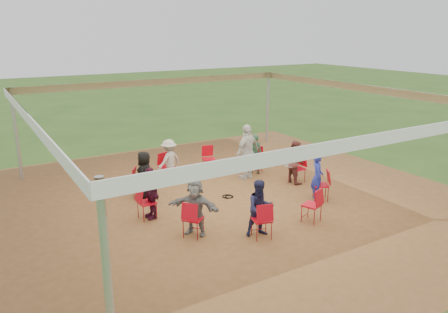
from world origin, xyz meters
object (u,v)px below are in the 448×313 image
chair_4 (141,183)px  cable_coil (228,196)px  person_seated_5 (195,207)px  person_seated_6 (260,208)px  chair_2 (209,159)px  person_seated_0 (295,162)px  chair_8 (312,205)px  chair_3 (167,167)px  person_seated_3 (145,175)px  chair_9 (321,185)px  person_seated_1 (255,154)px  laptop (291,164)px  chair_1 (256,160)px  person_seated_7 (317,177)px  standing_person (247,152)px  chair_5 (147,203)px  chair_0 (297,169)px  person_seated_2 (169,160)px  person_seated_4 (151,193)px  chair_7 (262,220)px

chair_4 → cable_coil: chair_4 is taller
person_seated_5 → person_seated_6: (1.29, -0.85, 0.00)m
chair_2 → person_seated_0: bearing=142.1°
chair_8 → person_seated_0: bearing=37.9°
chair_3 → person_seated_3: (-1.16, -1.07, 0.25)m
chair_9 → chair_3: bearing=72.0°
person_seated_1 → chair_2: bearing=13.9°
chair_4 → laptop: (4.51, -1.33, 0.20)m
chair_3 → person_seated_0: 4.14m
chair_1 → person_seated_5: bearing=90.0°
person_seated_0 → person_seated_5: same height
person_seated_7 → person_seated_1: bearing=36.0°
chair_8 → person_seated_3: size_ratio=0.65×
chair_1 → cable_coil: (-2.05, -1.53, -0.43)m
standing_person → chair_3: bearing=-44.9°
chair_1 → standing_person: standing_person is taller
person_seated_0 → chair_5: bearing=90.0°
chair_8 → person_seated_5: 3.01m
cable_coil → chair_4: bearing=148.6°
chair_0 → person_seated_2: 4.14m
chair_2 → person_seated_5: size_ratio=0.65×
person_seated_5 → person_seated_4: bearing=162.0°
person_seated_3 → person_seated_4: size_ratio=1.00×
chair_0 → chair_9: same height
chair_5 → chair_7: same height
chair_3 → chair_8: bearing=90.0°
chair_2 → person_seated_0: (1.80, -2.40, 0.25)m
standing_person → cable_coil: size_ratio=4.65×
person_seated_2 → cable_coil: 2.48m
person_seated_2 → cable_coil: size_ratio=3.53×
person_seated_3 → person_seated_7: bearing=90.0°
chair_2 → person_seated_0: person_seated_0 is taller
chair_2 → person_seated_2: bearing=22.1°
chair_9 → chair_4: bearing=90.0°
chair_8 → person_seated_6: (-1.58, 0.04, 0.25)m
person_seated_1 → cable_coil: bearing=87.9°
chair_2 → person_seated_7: person_seated_7 is taller
chair_4 → person_seated_5: 3.01m
chair_3 → person_seated_5: size_ratio=0.65×
chair_8 → standing_person: bearing=61.4°
chair_1 → person_seated_7: (0.04, -3.00, 0.25)m
person_seated_5 → cable_coil: size_ratio=3.53×
chair_9 → cable_coil: chair_9 is taller
chair_3 → cable_coil: 2.55m
chair_3 → person_seated_5: 4.14m
person_seated_4 → person_seated_7: (4.57, -1.25, 0.00)m
chair_2 → chair_7: 5.22m
person_seated_7 → chair_3: bearing=71.6°
chair_3 → person_seated_2: size_ratio=0.65×
chair_9 → person_seated_2: person_seated_2 is taller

